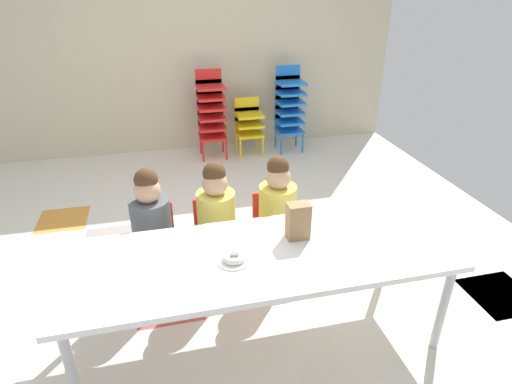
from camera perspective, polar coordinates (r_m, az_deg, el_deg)
ground_plane at (r=3.39m, az=-4.19°, el=-8.82°), size 5.21×5.06×0.02m
back_wall at (r=5.31m, az=-9.57°, el=19.20°), size 5.21×0.10×2.56m
craft_table at (r=2.36m, az=0.66°, el=-9.20°), size 2.15×0.76×0.62m
seated_child_near_camera at (r=2.84m, az=-14.06°, el=-3.79°), size 0.33×0.33×0.92m
seated_child_middle_seat at (r=2.85m, az=-5.44°, el=-2.86°), size 0.32×0.31×0.92m
seated_child_far_right at (r=2.93m, az=2.89°, el=-1.90°), size 0.33×0.33×0.92m
kid_chair_red_stack at (r=5.09m, az=-6.13°, el=11.02°), size 0.32×0.30×1.04m
kid_chair_yellow_stack at (r=5.22m, az=-1.01°, el=9.47°), size 0.32×0.30×0.68m
kid_chair_blue_stack at (r=5.30m, az=4.55°, el=11.71°), size 0.32×0.30×1.04m
paper_bag_brown at (r=2.42m, az=5.76°, el=-3.94°), size 0.13×0.09×0.22m
paper_plate_near_edge at (r=2.27m, az=-3.01°, el=-9.29°), size 0.18×0.18×0.01m
donut_powdered_on_plate at (r=2.26m, az=-3.02°, el=-8.84°), size 0.12×0.12×0.04m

